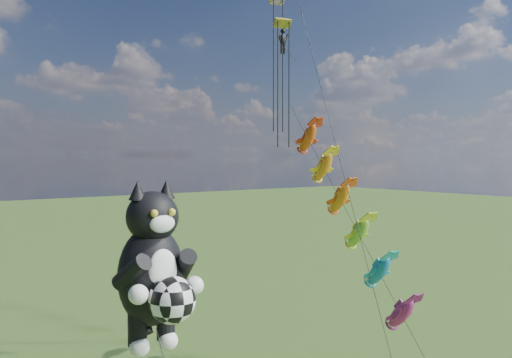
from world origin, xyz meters
TOP-DOWN VIEW (x-y plane):
  - cat_kite_rig at (-1.47, 5.52)m, footprint 2.64×4.22m
  - fish_windsock_rig at (13.02, 10.53)m, footprint 3.35×15.67m
  - parafoil_rig at (12.62, 15.63)m, footprint 6.63×16.60m

SIDE VIEW (x-z plane):
  - cat_kite_rig at x=-1.47m, z-range 2.84..14.31m
  - fish_windsock_rig at x=13.02m, z-range 0.98..16.85m
  - parafoil_rig at x=12.62m, z-range 4.89..32.49m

